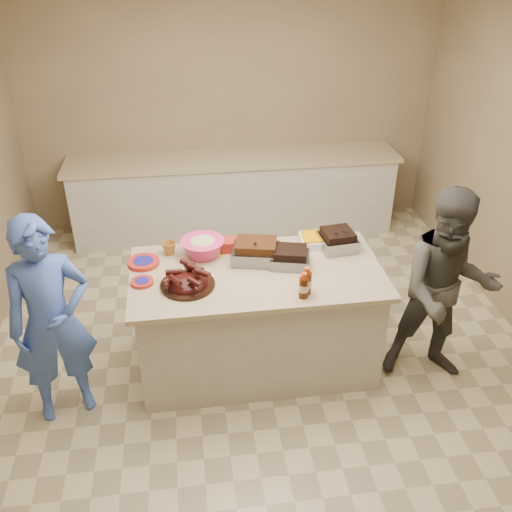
{
  "coord_description": "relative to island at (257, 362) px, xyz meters",
  "views": [
    {
      "loc": [
        -0.54,
        -3.61,
        3.13
      ],
      "look_at": [
        -0.06,
        -0.04,
        0.98
      ],
      "focal_mm": 40.0,
      "sensor_mm": 36.0,
      "label": 1
    }
  ],
  "objects": [
    {
      "name": "basket_stack",
      "position": [
        -0.15,
        0.34,
        0.88
      ],
      "size": [
        0.18,
        0.14,
        0.09
      ],
      "primitive_type": "cube",
      "rotation": [
        0.0,
        0.0,
        -0.02
      ],
      "color": "#A8231A",
      "rests_on": "island"
    },
    {
      "name": "guest_gray",
      "position": [
        1.36,
        -0.28,
        0.0
      ],
      "size": [
        1.04,
        1.68,
        0.59
      ],
      "primitive_type": "imported",
      "rotation": [
        0.0,
        0.0,
        -0.18
      ],
      "color": "#484641",
      "rests_on": "ground"
    },
    {
      "name": "pulled_pork_tray",
      "position": [
        0.01,
        0.15,
        0.88
      ],
      "size": [
        0.4,
        0.34,
        0.11
      ],
      "primitive_type": "cube",
      "rotation": [
        0.0,
        0.0,
        -0.22
      ],
      "color": "#47230F",
      "rests_on": "island"
    },
    {
      "name": "bbq_bottle_b",
      "position": [
        0.27,
        -0.37,
        0.88
      ],
      "size": [
        0.07,
        0.07,
        0.19
      ],
      "primitive_type": "cylinder",
      "rotation": [
        0.0,
        0.0,
        0.01
      ],
      "color": "#401A06",
      "rests_on": "island"
    },
    {
      "name": "guest_blue",
      "position": [
        -1.44,
        -0.29,
        0.0
      ],
      "size": [
        1.05,
        1.66,
        0.37
      ],
      "primitive_type": "imported",
      "rotation": [
        0.0,
        0.0,
        0.33
      ],
      "color": "#4266C9",
      "rests_on": "ground"
    },
    {
      "name": "bbq_bottle_a",
      "position": [
        0.3,
        -0.33,
        0.88
      ],
      "size": [
        0.07,
        0.07,
        0.2
      ],
      "primitive_type": "cylinder",
      "rotation": [
        0.0,
        0.0,
        0.01
      ],
      "color": "#401A06",
      "rests_on": "island"
    },
    {
      "name": "rib_platter",
      "position": [
        -0.51,
        -0.13,
        0.88
      ],
      "size": [
        0.47,
        0.47,
        0.16
      ],
      "primitive_type": null,
      "rotation": [
        0.0,
        0.0,
        -0.23
      ],
      "color": "#3E0F0C",
      "rests_on": "island"
    },
    {
      "name": "brisket_tray",
      "position": [
        0.26,
        0.06,
        0.88
      ],
      "size": [
        0.33,
        0.3,
        0.09
      ],
      "primitive_type": "cube",
      "rotation": [
        0.0,
        0.0,
        -0.23
      ],
      "color": "black",
      "rests_on": "island"
    },
    {
      "name": "room",
      "position": [
        0.06,
        0.09,
        0.0
      ],
      "size": [
        4.5,
        5.0,
        2.7
      ],
      "primitive_type": null,
      "color": "#958260",
      "rests_on": "ground"
    },
    {
      "name": "sauce_bowl",
      "position": [
        -0.04,
        0.15,
        0.88
      ],
      "size": [
        0.13,
        0.04,
        0.13
      ],
      "primitive_type": "imported",
      "rotation": [
        0.0,
        0.0,
        0.01
      ],
      "color": "silver",
      "rests_on": "island"
    },
    {
      "name": "sausage_plate",
      "position": [
        0.15,
        0.24,
        0.88
      ],
      "size": [
        0.32,
        0.32,
        0.05
      ],
      "primitive_type": "cylinder",
      "rotation": [
        0.0,
        0.0,
        -0.14
      ],
      "color": "silver",
      "rests_on": "island"
    },
    {
      "name": "coleslaw_bowl",
      "position": [
        -0.38,
        0.28,
        0.88
      ],
      "size": [
        0.34,
        0.34,
        0.23
      ],
      "primitive_type": null,
      "rotation": [
        0.0,
        0.0,
        0.01
      ],
      "color": "#E3337A",
      "rests_on": "island"
    },
    {
      "name": "back_counter",
      "position": [
        0.06,
        2.29,
        0.45
      ],
      "size": [
        3.6,
        0.64,
        0.9
      ],
      "primitive_type": null,
      "color": "beige",
      "rests_on": "ground"
    },
    {
      "name": "mac_cheese_dish",
      "position": [
        0.55,
        0.34,
        0.88
      ],
      "size": [
        0.32,
        0.23,
        0.08
      ],
      "primitive_type": "cube",
      "rotation": [
        0.0,
        0.0,
        -0.02
      ],
      "color": "#F8A700",
      "rests_on": "island"
    },
    {
      "name": "plate_stack_small",
      "position": [
        -0.83,
        -0.05,
        0.88
      ],
      "size": [
        0.17,
        0.17,
        0.02
      ],
      "primitive_type": "cylinder",
      "rotation": [
        0.0,
        0.0,
        0.01
      ],
      "color": "#A8231A",
      "rests_on": "island"
    },
    {
      "name": "plate_stack_large",
      "position": [
        -0.83,
        0.21,
        0.88
      ],
      "size": [
        0.24,
        0.24,
        0.03
      ],
      "primitive_type": "cylinder",
      "rotation": [
        0.0,
        0.0,
        0.01
      ],
      "color": "#A8231A",
      "rests_on": "island"
    },
    {
      "name": "roasting_pan",
      "position": [
        0.67,
        0.25,
        0.88
      ],
      "size": [
        0.29,
        0.29,
        0.11
      ],
      "primitive_type": "cube",
      "rotation": [
        0.0,
        0.0,
        0.11
      ],
      "color": "gray",
      "rests_on": "island"
    },
    {
      "name": "mustard_bottle",
      "position": [
        -0.27,
        0.25,
        0.88
      ],
      "size": [
        0.05,
        0.05,
        0.12
      ],
      "primitive_type": "cylinder",
      "rotation": [
        0.0,
        0.0,
        0.01
      ],
      "color": "gold",
      "rests_on": "island"
    },
    {
      "name": "plastic_cup",
      "position": [
        -0.64,
        0.34,
        0.88
      ],
      "size": [
        0.11,
        0.1,
        0.11
      ],
      "primitive_type": "imported",
      "rotation": [
        0.0,
        0.0,
        0.01
      ],
      "color": "#9E6C21",
      "rests_on": "island"
    },
    {
      "name": "island",
      "position": [
        0.0,
        0.0,
        0.0
      ],
      "size": [
        1.87,
        0.99,
        0.88
      ],
      "primitive_type": null,
      "rotation": [
        0.0,
        0.0,
        0.01
      ],
      "color": "beige",
      "rests_on": "ground"
    }
  ]
}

